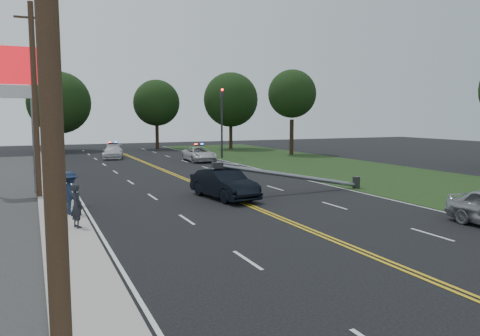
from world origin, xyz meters
name	(u,v)px	position (x,y,z in m)	size (l,w,h in m)	color
ground	(315,233)	(0.00, 0.00, 0.00)	(120.00, 120.00, 0.00)	black
sidewalk	(58,202)	(-8.40, 10.00, 0.06)	(1.80, 70.00, 0.12)	#A49E94
grass_verge	(402,179)	(13.50, 10.00, 0.01)	(12.00, 80.00, 0.01)	black
centerline_yellow	(217,192)	(0.00, 10.00, 0.01)	(0.36, 80.00, 0.00)	gold
pylon_sign	(7,84)	(-10.50, 14.00, 6.00)	(3.20, 0.35, 8.00)	gray
traffic_signal	(222,117)	(8.30, 30.00, 4.21)	(0.28, 0.41, 7.05)	#2D2D30
fallen_streetlight	(300,176)	(4.19, 8.00, 0.92)	(9.36, 0.44, 1.91)	#2D2D30
utility_pole_near	(49,53)	(-9.20, -8.00, 5.08)	(1.60, 0.28, 10.00)	#382619
utility_pole_mid	(35,100)	(-9.20, 12.00, 5.08)	(1.60, 0.28, 10.00)	#382619
utility_pole_far	(33,107)	(-9.20, 34.00, 5.08)	(1.60, 0.28, 10.00)	#382619
tree_6	(59,103)	(-6.19, 46.82, 5.86)	(7.49, 7.49, 9.61)	black
tree_7	(156,103)	(5.47, 45.57, 5.93)	(5.93, 5.93, 8.91)	black
tree_8	(231,100)	(14.13, 41.43, 6.33)	(6.95, 6.95, 9.81)	black
tree_9	(292,94)	(16.84, 30.59, 6.66)	(5.27, 5.27, 9.32)	black
crashed_sedan	(224,184)	(-0.39, 8.02, 0.78)	(1.65, 4.74, 1.56)	black
emergency_a	(199,154)	(4.95, 27.45, 0.68)	(2.26, 4.90, 1.36)	silver
emergency_b	(113,152)	(-1.99, 33.86, 0.66)	(1.86, 4.57, 1.33)	silver
bystander_a	(77,206)	(-8.02, 3.94, 0.95)	(0.61, 0.40, 1.66)	#222329
bystander_b	(66,189)	(-8.11, 8.57, 0.93)	(0.79, 0.62, 1.63)	#B9BABE
bystander_c	(71,193)	(-8.03, 6.55, 1.04)	(1.18, 0.68, 1.83)	#1B2744
bystander_d	(60,189)	(-8.36, 7.86, 1.05)	(1.09, 0.46, 1.87)	#5F4E4C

